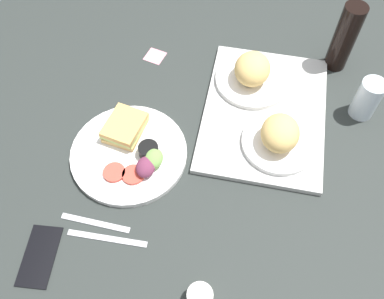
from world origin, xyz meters
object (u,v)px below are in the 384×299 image
object	(u,v)px
drinking_glass	(367,99)
espresso_cup	(200,297)
bread_plate_far	(280,137)
fork	(95,223)
sticky_note	(155,56)
plate_with_salad	(131,150)
knife	(107,238)
serving_tray	(264,113)
cell_phone	(39,256)
soda_bottle	(345,38)
bread_plate_near	(252,73)

from	to	relation	value
drinking_glass	espresso_cup	world-z (taller)	drinking_glass
bread_plate_far	fork	size ratio (longest dim) A/B	1.15
bread_plate_far	espresso_cup	world-z (taller)	bread_plate_far
sticky_note	fork	bearing A→B (deg)	1.28
espresso_cup	sticky_note	bearing A→B (deg)	-156.53
plate_with_salad	espresso_cup	size ratio (longest dim) A/B	5.41
drinking_glass	fork	xyz separation A→B (cm)	(48.19, -60.63, -5.75)
fork	drinking_glass	bearing A→B (deg)	38.32
knife	plate_with_salad	bearing A→B (deg)	90.05
fork	serving_tray	bearing A→B (deg)	49.95
fork	sticky_note	bearing A→B (deg)	91.12
serving_tray	cell_phone	size ratio (longest dim) A/B	3.13
serving_tray	soda_bottle	bearing A→B (deg)	142.80
bread_plate_near	sticky_note	distance (cm)	31.23
bread_plate_far	espresso_cup	size ratio (longest dim) A/B	3.48
plate_with_salad	knife	bearing A→B (deg)	3.86
bread_plate_near	plate_with_salad	xyz separation A→B (cm)	(30.47, -26.79, -3.41)
sticky_note	espresso_cup	bearing A→B (deg)	23.47
bread_plate_near	soda_bottle	distance (cm)	27.86
sticky_note	bread_plate_near	bearing A→B (deg)	80.99
fork	knife	bearing A→B (deg)	-37.03
serving_tray	cell_phone	xyz separation A→B (cm)	(51.81, -44.12, -0.40)
fork	bread_plate_near	bearing A→B (deg)	60.11
espresso_cup	cell_phone	size ratio (longest dim) A/B	0.39
bread_plate_near	soda_bottle	size ratio (longest dim) A/B	1.01
serving_tray	drinking_glass	size ratio (longest dim) A/B	3.75
plate_with_salad	fork	distance (cm)	20.83
bread_plate_near	sticky_note	bearing A→B (deg)	-99.01
bread_plate_near	sticky_note	world-z (taller)	bread_plate_near
bread_plate_far	plate_with_salad	bearing A→B (deg)	-74.06
serving_tray	soda_bottle	distance (cm)	31.48
serving_tray	drinking_glass	distance (cm)	27.48
bread_plate_far	sticky_note	distance (cm)	47.76
serving_tray	bread_plate_far	bearing A→B (deg)	25.08
plate_with_salad	soda_bottle	world-z (taller)	soda_bottle
knife	cell_phone	size ratio (longest dim) A/B	1.32
knife	cell_phone	xyz separation A→B (cm)	(7.49, -13.59, 0.15)
bread_plate_near	soda_bottle	bearing A→B (deg)	120.90
cell_phone	sticky_note	world-z (taller)	cell_phone
bread_plate_near	knife	size ratio (longest dim) A/B	1.13
serving_tray	soda_bottle	xyz separation A→B (cm)	(-23.82, 18.08, 9.82)
bread_plate_far	drinking_glass	distance (cm)	27.31
plate_with_salad	sticky_note	distance (cm)	35.52
fork	sticky_note	size ratio (longest dim) A/B	3.04
plate_with_salad	fork	size ratio (longest dim) A/B	1.78
serving_tray	bread_plate_far	size ratio (longest dim) A/B	2.31
plate_with_salad	cell_phone	distance (cm)	33.39
serving_tray	plate_with_salad	size ratio (longest dim) A/B	1.48
knife	sticky_note	xyz separation A→B (cm)	(-58.95, -5.25, -0.19)
plate_with_salad	knife	distance (cm)	23.74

